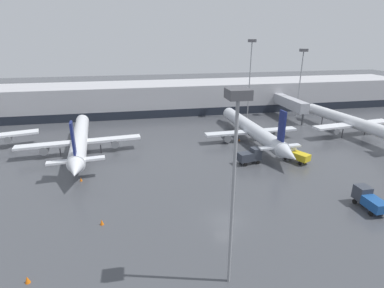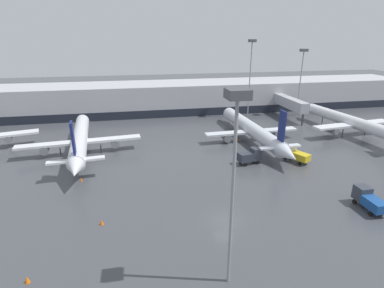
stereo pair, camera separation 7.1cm
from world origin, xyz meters
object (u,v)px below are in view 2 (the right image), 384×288
(parked_jet_3, at_px, (353,122))
(traffic_cone_2, at_px, (27,279))
(service_truck_3, at_px, (250,156))
(traffic_cone_3, at_px, (81,179))
(service_truck_2, at_px, (369,199))
(apron_light_mast_3, at_px, (251,58))
(apron_light_mast_5, at_px, (235,139))
(traffic_cone_0, at_px, (239,140))
(traffic_cone_1, at_px, (102,222))
(parked_jet_0, at_px, (80,139))
(apron_light_mast_2, at_px, (302,64))
(parked_jet_2, at_px, (252,129))
(service_truck_0, at_px, (295,154))

(parked_jet_3, relative_size, traffic_cone_2, 49.13)
(service_truck_3, relative_size, traffic_cone_3, 7.50)
(service_truck_2, relative_size, apron_light_mast_3, 0.23)
(parked_jet_3, height_order, traffic_cone_3, parked_jet_3)
(apron_light_mast_5, bearing_deg, traffic_cone_0, 68.95)
(service_truck_2, xyz_separation_m, traffic_cone_1, (-36.32, 3.21, -1.13))
(traffic_cone_0, bearing_deg, parked_jet_3, -3.53)
(parked_jet_0, bearing_deg, apron_light_mast_3, -70.11)
(apron_light_mast_2, bearing_deg, traffic_cone_0, -142.94)
(traffic_cone_1, bearing_deg, traffic_cone_2, -126.59)
(parked_jet_2, height_order, parked_jet_3, parked_jet_2)
(service_truck_0, bearing_deg, traffic_cone_1, 86.32)
(traffic_cone_3, xyz_separation_m, apron_light_mast_2, (57.81, 33.15, 14.92))
(service_truck_2, bearing_deg, service_truck_3, 29.80)
(apron_light_mast_2, bearing_deg, apron_light_mast_5, -124.42)
(apron_light_mast_3, bearing_deg, traffic_cone_2, -128.36)
(service_truck_2, xyz_separation_m, apron_light_mast_2, (17.02, 49.75, 13.74))
(service_truck_2, distance_m, apron_light_mast_5, 28.28)
(parked_jet_2, bearing_deg, traffic_cone_3, 109.35)
(traffic_cone_3, bearing_deg, traffic_cone_2, -94.94)
(traffic_cone_1, bearing_deg, traffic_cone_0, 44.28)
(service_truck_0, xyz_separation_m, traffic_cone_2, (-41.34, -22.93, -1.06))
(service_truck_2, xyz_separation_m, traffic_cone_3, (-40.79, 16.60, -1.19))
(parked_jet_0, bearing_deg, traffic_cone_2, 173.95)
(service_truck_2, xyz_separation_m, traffic_cone_0, (-7.85, 30.97, -1.22))
(parked_jet_2, distance_m, apron_light_mast_2, 31.78)
(service_truck_3, xyz_separation_m, traffic_cone_3, (-30.45, -1.49, -1.30))
(traffic_cone_3, bearing_deg, parked_jet_2, 21.51)
(service_truck_2, height_order, traffic_cone_2, service_truck_2)
(parked_jet_0, distance_m, apron_light_mast_2, 64.03)
(parked_jet_3, height_order, apron_light_mast_2, apron_light_mast_2)
(traffic_cone_1, xyz_separation_m, apron_light_mast_2, (53.34, 46.54, 14.86))
(traffic_cone_1, bearing_deg, apron_light_mast_5, -42.88)
(traffic_cone_1, height_order, apron_light_mast_2, apron_light_mast_2)
(traffic_cone_0, height_order, traffic_cone_2, traffic_cone_2)
(service_truck_2, bearing_deg, apron_light_mast_5, 111.18)
(parked_jet_3, bearing_deg, service_truck_0, 111.99)
(parked_jet_2, relative_size, traffic_cone_2, 50.55)
(traffic_cone_0, distance_m, traffic_cone_3, 35.94)
(traffic_cone_3, bearing_deg, apron_light_mast_2, 29.83)
(service_truck_2, height_order, apron_light_mast_5, apron_light_mast_5)
(service_truck_2, bearing_deg, parked_jet_3, -34.45)
(apron_light_mast_2, relative_size, apron_light_mast_3, 0.88)
(apron_light_mast_2, bearing_deg, parked_jet_0, -161.21)
(traffic_cone_1, xyz_separation_m, traffic_cone_2, (-6.36, -8.57, 0.00))
(parked_jet_3, bearing_deg, traffic_cone_0, 79.89)
(parked_jet_3, distance_m, traffic_cone_1, 62.22)
(service_truck_2, relative_size, traffic_cone_2, 6.77)
(traffic_cone_1, height_order, apron_light_mast_5, apron_light_mast_5)
(parked_jet_0, xyz_separation_m, apron_light_mast_3, (44.22, 21.24, 13.82))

